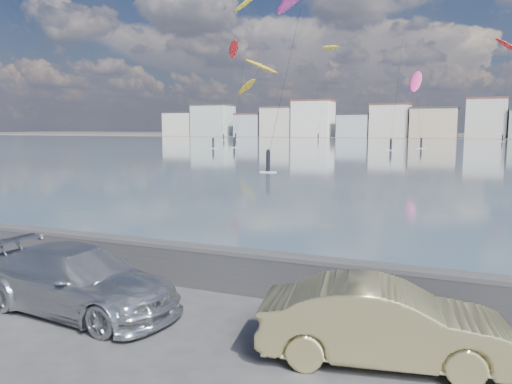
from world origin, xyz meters
TOP-DOWN VIEW (x-y plane):
  - ground at (0.00, 0.00)m, footprint 700.00×700.00m
  - bay_water at (0.00, 91.50)m, footprint 500.00×177.00m
  - far_shore_strip at (0.00, 200.00)m, footprint 500.00×60.00m
  - seawall at (0.00, 2.70)m, footprint 400.00×0.36m
  - far_buildings at (1.31, 186.00)m, footprint 240.79×13.26m
  - car_silver at (-1.47, 0.34)m, footprint 4.79×2.29m
  - car_champagne at (4.74, 0.51)m, footprint 4.23×2.14m
  - kitesurfer_4 at (-3.96, 93.89)m, footprint 3.95×10.63m
  - kitesurfer_5 at (-36.92, 155.60)m, footprint 6.10×14.86m
  - kitesurfer_9 at (-61.33, 133.24)m, footprint 7.21×16.92m
  - kitesurfer_10 at (-60.91, 141.98)m, footprint 8.06×9.68m
  - kitesurfer_11 at (-35.67, 87.79)m, footprint 8.62×12.29m
  - kitesurfer_15 at (14.80, 150.23)m, footprint 7.91×10.64m
  - kitesurfer_16 at (-33.20, 87.02)m, footprint 7.47×18.47m

SIDE VIEW (x-z plane):
  - ground at x=0.00m, z-range 0.00..0.00m
  - bay_water at x=0.00m, z-range 0.01..0.01m
  - far_shore_strip at x=0.00m, z-range 0.01..0.01m
  - seawall at x=0.00m, z-range 0.04..1.12m
  - car_champagne at x=4.74m, z-range 0.00..1.33m
  - car_silver at x=-1.47m, z-range 0.00..1.35m
  - far_buildings at x=1.31m, z-range -1.27..13.33m
  - kitesurfer_4 at x=-3.96m, z-range 4.69..19.95m
  - kitesurfer_16 at x=-33.20m, z-range 6.82..24.57m
  - kitesurfer_10 at x=-60.91m, z-range 6.64..26.51m
  - kitesurfer_15 at x=14.80m, z-range 11.16..40.13m
  - kitesurfer_9 at x=-61.33m, z-range 12.13..42.01m
  - kitesurfer_5 at x=-36.92m, z-range 13.67..44.47m
  - kitesurfer_11 at x=-35.67m, z-range 12.85..45.31m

